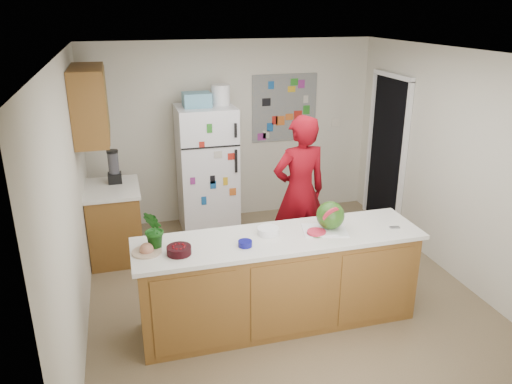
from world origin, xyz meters
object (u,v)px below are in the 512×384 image
object	(u,v)px
refrigerator	(207,169)
watermelon	(330,215)
person	(300,192)
cherry_bowl	(179,250)

from	to	relation	value
refrigerator	watermelon	xyz separation A→B (m)	(0.75, -2.36, 0.21)
refrigerator	person	bearing A→B (deg)	-56.84
refrigerator	cherry_bowl	size ratio (longest dim) A/B	8.07
watermelon	refrigerator	bearing A→B (deg)	107.74
person	cherry_bowl	world-z (taller)	person
refrigerator	cherry_bowl	bearing A→B (deg)	-105.45
refrigerator	person	world-z (taller)	person
refrigerator	cherry_bowl	distance (m)	2.57
refrigerator	watermelon	world-z (taller)	refrigerator
refrigerator	watermelon	size ratio (longest dim) A/B	6.41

